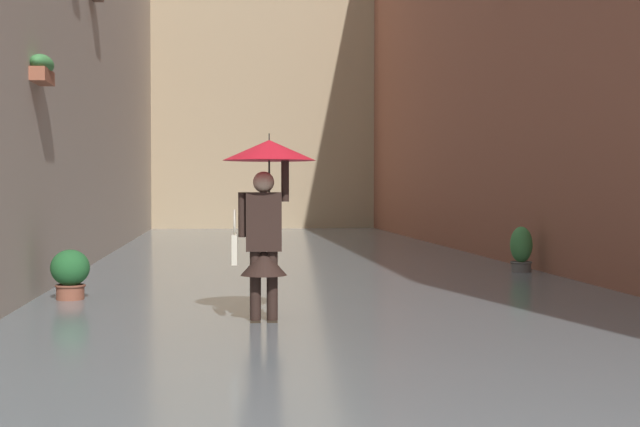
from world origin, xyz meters
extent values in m
plane|color=#605B56|center=(0.00, -14.86, 0.00)|extent=(74.30, 74.30, 0.00)
cube|color=slate|center=(0.00, -14.86, 0.04)|extent=(8.68, 35.72, 0.08)
cube|color=#9E563D|center=(3.84, -9.85, 2.97)|extent=(0.20, 0.70, 0.18)
ellipsoid|color=#428947|center=(3.84, -9.85, 3.13)|extent=(0.28, 0.76, 0.24)
cube|color=tan|center=(0.00, -30.62, 6.52)|extent=(11.48, 1.80, 13.04)
cube|color=#2D2319|center=(1.17, -7.44, 0.05)|extent=(0.12, 0.24, 0.10)
cylinder|color=black|center=(1.17, -7.44, 0.47)|extent=(0.12, 0.12, 0.74)
cube|color=#2D2319|center=(0.99, -7.44, 0.05)|extent=(0.12, 0.24, 0.10)
cylinder|color=black|center=(0.99, -7.44, 0.47)|extent=(0.12, 0.12, 0.74)
cube|color=black|center=(1.08, -7.44, 1.16)|extent=(0.39, 0.23, 0.63)
cone|color=black|center=(1.08, -7.44, 0.72)|extent=(0.52, 0.52, 0.28)
sphere|color=#DBB293|center=(1.08, -7.44, 1.58)|extent=(0.23, 0.23, 0.23)
cylinder|color=black|center=(0.85, -7.43, 1.59)|extent=(0.09, 0.09, 0.44)
cylinder|color=black|center=(1.31, -7.45, 1.23)|extent=(0.09, 0.09, 0.48)
cylinder|color=black|center=(1.02, -7.44, 1.70)|extent=(0.02, 0.02, 0.45)
cone|color=red|center=(1.02, -7.44, 1.92)|extent=(1.00, 1.00, 0.22)
cylinder|color=black|center=(1.02, -7.44, 2.06)|extent=(0.01, 0.01, 0.08)
cube|color=beige|center=(1.39, -7.43, 0.86)|extent=(0.07, 0.28, 0.32)
torus|color=beige|center=(1.39, -7.43, 1.14)|extent=(0.03, 0.30, 0.30)
cylinder|color=#66605B|center=(-3.57, -12.70, 0.12)|extent=(0.34, 0.34, 0.24)
torus|color=#56524E|center=(-3.57, -12.70, 0.24)|extent=(0.37, 0.37, 0.04)
ellipsoid|color=#428947|center=(-3.57, -12.70, 0.55)|extent=(0.38, 0.38, 0.62)
cylinder|color=brown|center=(3.47, -9.62, 0.13)|extent=(0.35, 0.35, 0.26)
torus|color=brown|center=(3.47, -9.62, 0.26)|extent=(0.39, 0.39, 0.04)
ellipsoid|color=#23602D|center=(3.47, -9.62, 0.49)|extent=(0.50, 0.50, 0.47)
camera|label=1|loc=(1.54, 2.22, 1.52)|focal=50.68mm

